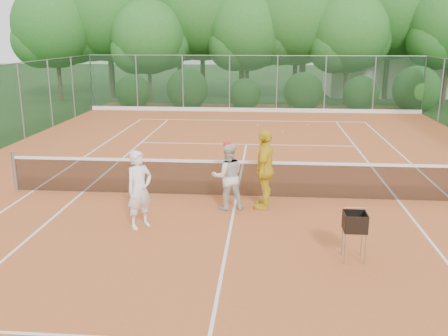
{
  "coord_description": "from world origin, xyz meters",
  "views": [
    {
      "loc": [
        0.71,
        -12.31,
        4.08
      ],
      "look_at": [
        -0.22,
        -1.2,
        1.1
      ],
      "focal_mm": 40.0,
      "sensor_mm": 36.0,
      "label": 1
    }
  ],
  "objects_px": {
    "player_center_grp": "(228,176)",
    "player_yellow": "(265,169)",
    "ball_hopper": "(355,223)",
    "player_white": "(140,190)"
  },
  "relations": [
    {
      "from": "player_yellow",
      "to": "ball_hopper",
      "type": "height_order",
      "value": "player_yellow"
    },
    {
      "from": "player_center_grp",
      "to": "ball_hopper",
      "type": "height_order",
      "value": "player_center_grp"
    },
    {
      "from": "player_white",
      "to": "ball_hopper",
      "type": "bearing_deg",
      "value": -65.11
    },
    {
      "from": "player_white",
      "to": "player_center_grp",
      "type": "relative_size",
      "value": 1.03
    },
    {
      "from": "player_center_grp",
      "to": "player_yellow",
      "type": "distance_m",
      "value": 0.9
    },
    {
      "from": "player_yellow",
      "to": "ball_hopper",
      "type": "bearing_deg",
      "value": 40.98
    },
    {
      "from": "player_center_grp",
      "to": "player_white",
      "type": "bearing_deg",
      "value": -143.08
    },
    {
      "from": "ball_hopper",
      "to": "player_yellow",
      "type": "bearing_deg",
      "value": 143.21
    },
    {
      "from": "player_center_grp",
      "to": "ball_hopper",
      "type": "distance_m",
      "value": 3.67
    },
    {
      "from": "player_center_grp",
      "to": "player_yellow",
      "type": "height_order",
      "value": "player_yellow"
    }
  ]
}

